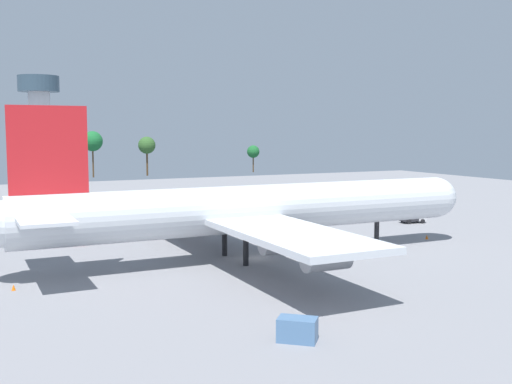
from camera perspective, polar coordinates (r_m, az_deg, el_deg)
ground_plane at (r=79.34m, az=0.00°, el=-6.24°), size 263.67×263.67×0.00m
cargo_airplane at (r=78.10m, az=-0.23°, el=-1.64°), size 65.92×53.95×19.27m
fuel_truck at (r=94.45m, az=-16.65°, el=-3.84°), size 3.04×5.51×2.31m
cargo_loader at (r=112.83m, az=14.59°, el=-2.27°), size 4.76×2.97×2.17m
baggage_tug at (r=99.63m, az=-21.89°, el=-3.61°), size 5.33×3.47×1.99m
cargo_container_aft at (r=49.01m, az=3.91°, el=-12.77°), size 3.52×3.39×1.89m
safety_cone_nose at (r=96.63m, az=15.76°, el=-4.09°), size 0.47×0.47×0.67m
safety_cone_tail at (r=68.52m, az=-21.83°, el=-8.33°), size 0.44×0.44×0.63m
control_tower at (r=187.53m, az=-19.66°, el=6.46°), size 11.56×11.56×32.29m
tree_line_backdrop at (r=221.38m, az=-17.30°, el=4.01°), size 159.77×7.15×16.43m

